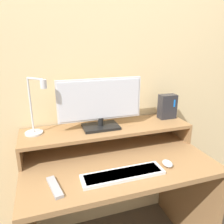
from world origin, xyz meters
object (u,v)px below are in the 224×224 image
object	(u,v)px
desk_lamp	(36,114)
mouse	(167,163)
keyboard	(123,174)
remote_control	(55,187)
router_dock	(167,106)
monitor	(100,103)

from	to	relation	value
desk_lamp	mouse	size ratio (longest dim) A/B	4.67
keyboard	remote_control	world-z (taller)	keyboard
desk_lamp	router_dock	bearing A→B (deg)	1.53
router_dock	keyboard	distance (m)	0.68
router_dock	monitor	bearing A→B (deg)	-176.15
monitor	router_dock	world-z (taller)	monitor
keyboard	mouse	world-z (taller)	mouse
keyboard	desk_lamp	bearing A→B (deg)	137.92
monitor	keyboard	size ratio (longest dim) A/B	1.22
monitor	desk_lamp	size ratio (longest dim) A/B	1.55
monitor	desk_lamp	bearing A→B (deg)	178.47
desk_lamp	keyboard	world-z (taller)	desk_lamp
desk_lamp	router_dock	xyz separation A→B (m)	(0.93, 0.02, -0.04)
monitor	router_dock	bearing A→B (deg)	3.85
desk_lamp	monitor	bearing A→B (deg)	-1.53
monitor	desk_lamp	world-z (taller)	desk_lamp
monitor	mouse	size ratio (longest dim) A/B	7.26
desk_lamp	router_dock	distance (m)	0.93
monitor	keyboard	xyz separation A→B (m)	(0.02, -0.37, -0.30)
desk_lamp	router_dock	world-z (taller)	desk_lamp
monitor	desk_lamp	distance (m)	0.40
keyboard	remote_control	bearing A→B (deg)	178.67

